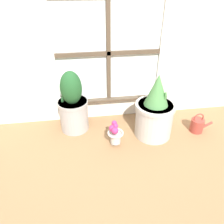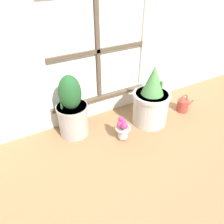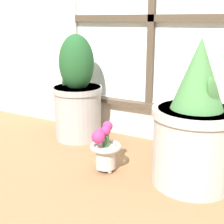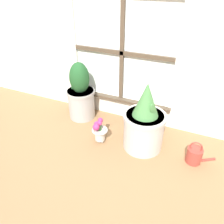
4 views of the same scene
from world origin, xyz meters
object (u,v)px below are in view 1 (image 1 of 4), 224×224
(potted_plant_left, at_px, (73,106))
(flower_vase, at_px, (115,133))
(potted_plant_right, at_px, (155,112))
(watering_can, at_px, (197,125))

(potted_plant_left, height_order, flower_vase, potted_plant_left)
(potted_plant_left, height_order, potted_plant_right, potted_plant_right)
(potted_plant_left, relative_size, potted_plant_right, 0.98)
(potted_plant_right, distance_m, flower_vase, 0.40)
(potted_plant_left, distance_m, potted_plant_right, 0.74)
(watering_can, bearing_deg, flower_vase, -174.72)
(potted_plant_left, bearing_deg, flower_vase, -40.00)
(potted_plant_left, relative_size, watering_can, 2.72)
(potted_plant_right, xyz_separation_m, flower_vase, (-0.37, -0.09, -0.13))
(flower_vase, relative_size, watering_can, 1.05)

